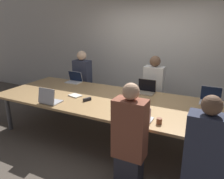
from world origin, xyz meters
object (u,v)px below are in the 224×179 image
at_px(laptop_near_right, 218,131).
at_px(laptop_far_left, 74,79).
at_px(laptop_far_center, 146,89).
at_px(stapler, 87,99).
at_px(person_far_center, 153,91).
at_px(person_near_midright, 130,140).
at_px(cup_near_midright, 159,121).
at_px(person_near_right, 204,161).
at_px(person_far_left, 83,81).
at_px(laptop_far_right, 210,98).
at_px(laptop_near_left, 49,99).
at_px(laptop_near_midright, 140,116).

bearing_deg(laptop_near_right, laptop_far_left, -22.96).
xyz_separation_m(laptop_far_center, stapler, (-0.77, -0.88, -0.05)).
relative_size(person_far_center, laptop_near_right, 4.33).
height_order(person_near_midright, laptop_near_right, person_near_midright).
bearing_deg(cup_near_midright, person_near_right, -39.68).
xyz_separation_m(person_far_left, laptop_far_right, (2.83, -0.38, 0.13)).
height_order(laptop_far_right, stapler, laptop_far_right).
bearing_deg(laptop_far_center, person_far_left, 168.68).
distance_m(person_near_midright, laptop_far_right, 1.82).
distance_m(person_far_center, laptop_near_left, 2.11).
bearing_deg(laptop_near_right, laptop_near_midright, -0.91).
height_order(laptop_far_center, laptop_near_right, same).
bearing_deg(laptop_far_right, person_near_right, -88.36).
distance_m(person_near_midright, laptop_far_center, 1.70).
distance_m(laptop_near_midright, cup_near_midright, 0.26).
bearing_deg(laptop_near_midright, person_near_midright, 92.74).
bearing_deg(person_near_right, stapler, -23.01).
relative_size(cup_near_midright, laptop_near_left, 0.25).
bearing_deg(person_far_left, cup_near_midright, -34.36).
relative_size(cup_near_midright, person_far_left, 0.06).
distance_m(laptop_far_center, person_far_left, 1.73).
bearing_deg(person_far_center, person_near_right, -61.33).
height_order(laptop_far_left, stapler, laptop_far_left).
relative_size(person_near_right, laptop_near_left, 4.33).
distance_m(laptop_far_center, laptop_near_left, 1.80).
relative_size(laptop_far_right, stapler, 2.11).
relative_size(laptop_far_center, laptop_near_left, 1.06).
distance_m(laptop_far_left, laptop_near_left, 1.36).
bearing_deg(person_far_left, laptop_far_right, -7.58).
xyz_separation_m(person_far_left, laptop_near_right, (2.98, -1.58, 0.13)).
bearing_deg(laptop_far_left, person_near_midright, -39.64).
relative_size(laptop_far_center, person_far_center, 0.24).
relative_size(laptop_far_left, laptop_near_right, 1.03).
bearing_deg(laptop_far_left, laptop_near_midright, -31.89).
xyz_separation_m(laptop_near_right, laptop_near_left, (-2.57, -0.03, 0.00)).
height_order(laptop_far_center, laptop_far_right, laptop_far_right).
bearing_deg(laptop_far_center, laptop_near_right, -43.94).
relative_size(laptop_near_midright, laptop_far_center, 0.94).
bearing_deg(person_far_left, person_near_midright, -44.65).
distance_m(person_far_center, laptop_near_right, 2.05).
height_order(person_near_right, laptop_near_left, person_near_right).
height_order(cup_near_midright, laptop_far_left, laptop_far_left).
bearing_deg(person_far_left, laptop_far_center, -11.32).
bearing_deg(laptop_far_left, stapler, -44.50).
xyz_separation_m(person_far_center, laptop_near_right, (1.25, -1.62, 0.13)).
distance_m(person_near_midright, cup_near_midright, 0.52).
bearing_deg(laptop_near_left, person_far_center, -128.77).
height_order(laptop_near_midright, laptop_near_left, laptop_near_left).
distance_m(person_near_right, stapler, 2.13).
bearing_deg(cup_near_midright, person_far_center, 108.62).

